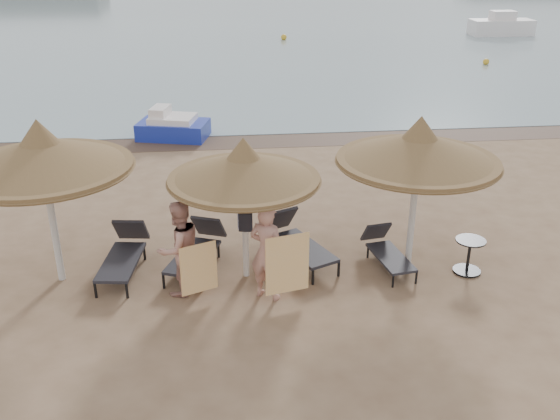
% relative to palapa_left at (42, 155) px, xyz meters
% --- Properties ---
extents(ground, '(160.00, 160.00, 0.00)m').
position_rel_palapa_left_xyz_m(ground, '(3.92, -0.91, -2.63)').
color(ground, '#927358').
rests_on(ground, ground).
extents(wet_sand_strip, '(200.00, 1.60, 0.01)m').
position_rel_palapa_left_xyz_m(wet_sand_strip, '(3.92, 8.49, -2.63)').
color(wet_sand_strip, '#503828').
rests_on(wet_sand_strip, ground).
extents(palapa_left, '(3.33, 3.33, 3.30)m').
position_rel_palapa_left_xyz_m(palapa_left, '(0.00, 0.00, 0.00)').
color(palapa_left, silver).
rests_on(palapa_left, ground).
extents(palapa_center, '(2.94, 2.94, 2.91)m').
position_rel_palapa_left_xyz_m(palapa_center, '(3.69, -0.23, -0.31)').
color(palapa_center, silver).
rests_on(palapa_center, ground).
extents(palapa_right, '(3.22, 3.22, 3.19)m').
position_rel_palapa_left_xyz_m(palapa_right, '(7.07, -0.12, -0.09)').
color(palapa_right, silver).
rests_on(palapa_right, ground).
extents(lounger_far_left, '(0.91, 2.06, 0.89)m').
position_rel_palapa_left_xyz_m(lounger_far_left, '(1.23, 0.25, -2.23)').
color(lounger_far_left, black).
rests_on(lounger_far_left, ground).
extents(lounger_near_left, '(1.31, 2.05, 0.87)m').
position_rel_palapa_left_xyz_m(lounger_near_left, '(2.71, 0.31, -2.24)').
color(lounger_near_left, black).
rests_on(lounger_near_left, ground).
extents(lounger_near_right, '(1.48, 2.16, 0.93)m').
position_rel_palapa_left_xyz_m(lounger_near_right, '(4.78, 0.42, -2.21)').
color(lounger_near_right, black).
rests_on(lounger_near_right, ground).
extents(lounger_far_right, '(0.82, 1.73, 0.74)m').
position_rel_palapa_left_xyz_m(lounger_far_right, '(6.60, -0.07, -2.30)').
color(lounger_far_right, black).
rests_on(lounger_far_right, ground).
extents(side_table, '(0.60, 0.60, 0.73)m').
position_rel_palapa_left_xyz_m(side_table, '(8.18, -0.55, -2.29)').
color(side_table, black).
rests_on(side_table, ground).
extents(person_left, '(1.21, 1.12, 2.20)m').
position_rel_palapa_left_xyz_m(person_left, '(2.42, -0.75, -1.53)').
color(person_left, tan).
rests_on(person_left, ground).
extents(person_right, '(1.21, 1.10, 2.21)m').
position_rel_palapa_left_xyz_m(person_right, '(4.04, -1.07, -1.52)').
color(person_right, tan).
rests_on(person_right, ground).
extents(towel_left, '(0.67, 0.29, 1.01)m').
position_rel_palapa_left_xyz_m(towel_left, '(2.77, -1.10, -1.93)').
color(towel_left, orange).
rests_on(towel_left, ground).
extents(towel_right, '(0.83, 0.23, 1.19)m').
position_rel_palapa_left_xyz_m(towel_right, '(4.39, -1.32, -1.81)').
color(towel_right, orange).
rests_on(towel_right, ground).
extents(bag_patterned, '(0.29, 0.15, 0.35)m').
position_rel_palapa_left_xyz_m(bag_patterned, '(3.69, -0.05, -1.49)').
color(bag_patterned, silver).
rests_on(bag_patterned, ground).
extents(bag_dark, '(0.27, 0.13, 0.37)m').
position_rel_palapa_left_xyz_m(bag_dark, '(3.69, -0.39, -1.36)').
color(bag_dark, black).
rests_on(bag_dark, ground).
extents(pedal_boat, '(2.51, 1.84, 1.05)m').
position_rel_palapa_left_xyz_m(pedal_boat, '(1.72, 9.10, -2.24)').
color(pedal_boat, '#1B2DA8').
rests_on(pedal_boat, ground).
extents(buoy_mid, '(0.37, 0.37, 0.37)m').
position_rel_palapa_left_xyz_m(buoy_mid, '(7.58, 28.61, -2.45)').
color(buoy_mid, gold).
rests_on(buoy_mid, ground).
extents(buoy_right, '(0.32, 0.32, 0.32)m').
position_rel_palapa_left_xyz_m(buoy_right, '(17.07, 19.81, -2.47)').
color(buoy_right, gold).
rests_on(buoy_right, ground).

